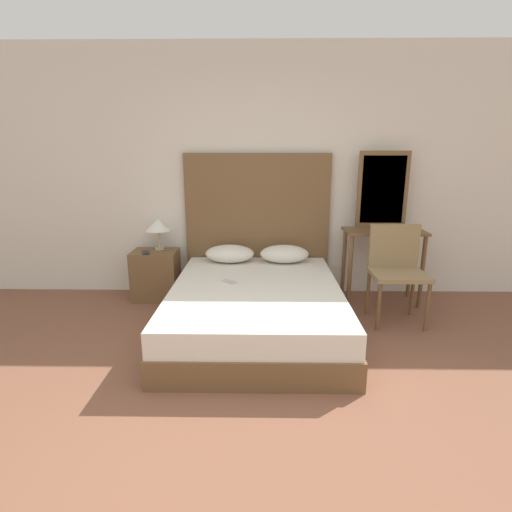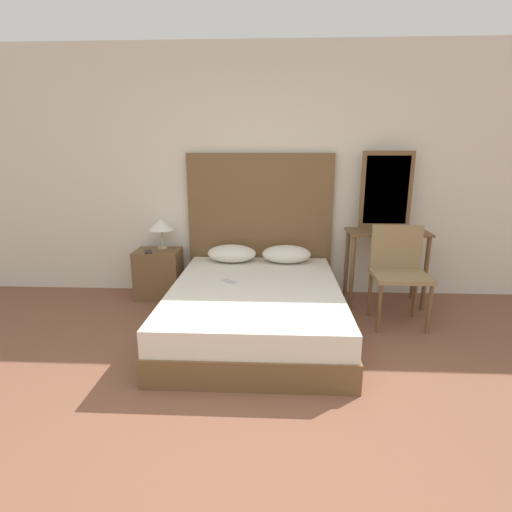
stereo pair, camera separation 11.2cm
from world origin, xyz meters
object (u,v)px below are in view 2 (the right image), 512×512
object	(u,v)px
nightstand	(159,274)
table_lamp	(161,225)
phone_on_bed	(229,281)
phone_on_nightstand	(148,252)
bed	(255,308)
chair	(398,267)
vanity_desk	(386,248)

from	to	relation	value
nightstand	table_lamp	world-z (taller)	table_lamp
phone_on_bed	nightstand	xyz separation A→B (m)	(-0.87, 0.72, -0.16)
phone_on_bed	phone_on_nightstand	size ratio (longest dim) A/B	0.96
bed	table_lamp	xyz separation A→B (m)	(-1.08, 0.89, 0.60)
phone_on_bed	chair	size ratio (longest dim) A/B	0.17
bed	vanity_desk	bearing A→B (deg)	28.77
nightstand	phone_on_nightstand	distance (m)	0.30
bed	vanity_desk	world-z (taller)	vanity_desk
nightstand	vanity_desk	bearing A→B (deg)	-1.93
table_lamp	phone_on_nightstand	xyz separation A→B (m)	(-0.11, -0.17, -0.26)
bed	table_lamp	size ratio (longest dim) A/B	5.86
chair	table_lamp	bearing A→B (deg)	165.83
phone_on_nightstand	table_lamp	bearing A→B (deg)	56.07
phone_on_nightstand	phone_on_bed	bearing A→B (deg)	-33.60
table_lamp	nightstand	bearing A→B (deg)	-117.84
table_lamp	vanity_desk	distance (m)	2.43
bed	phone_on_nightstand	bearing A→B (deg)	148.75
phone_on_bed	phone_on_nightstand	world-z (taller)	phone_on_nightstand
phone_on_nightstand	chair	distance (m)	2.57
nightstand	bed	bearing A→B (deg)	-36.04
bed	nightstand	size ratio (longest dim) A/B	3.69
nightstand	phone_on_nightstand	xyz separation A→B (m)	(-0.07, -0.09, 0.28)
phone_on_bed	bed	bearing A→B (deg)	-21.13
bed	phone_on_nightstand	distance (m)	1.44
bed	nightstand	world-z (taller)	nightstand
vanity_desk	phone_on_bed	bearing A→B (deg)	-158.06
table_lamp	phone_on_bed	bearing A→B (deg)	-43.55
nightstand	vanity_desk	world-z (taller)	vanity_desk
nightstand	vanity_desk	size ratio (longest dim) A/B	0.66
bed	chair	size ratio (longest dim) A/B	2.17
nightstand	phone_on_bed	bearing A→B (deg)	-39.50
phone_on_nightstand	vanity_desk	size ratio (longest dim) A/B	0.20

